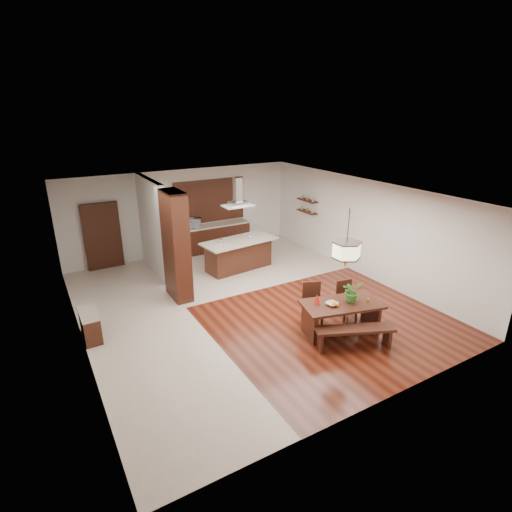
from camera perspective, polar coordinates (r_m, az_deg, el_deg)
room_shell at (r=9.83m, az=-1.52°, el=4.13°), size 9.00×9.04×2.92m
tile_hallway at (r=9.75m, az=-15.95°, el=-10.05°), size 2.50×9.00×0.01m
tile_kitchen at (r=13.15m, az=-1.88°, el=-1.05°), size 5.50×4.00×0.01m
soffit_band at (r=9.63m, az=-1.56°, el=8.83°), size 8.00×9.00×0.02m
partition_pier at (r=10.54m, az=-11.34°, el=1.37°), size 0.45×1.00×2.90m
partition_stub at (r=12.46m, az=-14.56°, el=4.09°), size 0.18×2.40×2.90m
hallway_console at (r=9.64m, az=-22.59°, el=-9.18°), size 0.37×0.88×0.63m
hallway_doorway at (r=13.36m, az=-21.09°, el=2.66°), size 1.10×0.20×2.10m
rear_counter at (r=14.33m, az=-6.02°, el=2.68°), size 2.60×0.62×0.95m
kitchen_window at (r=14.22m, az=-6.65°, el=7.85°), size 2.60×0.08×1.50m
shelf_lower at (r=14.16m, az=7.28°, el=6.31°), size 0.26×0.90×0.04m
shelf_upper at (r=14.07m, az=7.36°, el=7.89°), size 0.26×0.90×0.04m
dining_table at (r=9.24m, az=12.08°, el=-7.66°), size 1.94×1.30×0.74m
dining_bench at (r=8.90m, az=13.85°, el=-11.24°), size 1.70×1.02×0.48m
dining_chair_left at (r=9.51m, az=8.16°, el=-6.86°), size 0.57×0.57×1.00m
dining_chair_right at (r=9.89m, az=12.91°, el=-6.24°), size 0.48×0.48×0.94m
pendant_lantern at (r=8.58m, az=12.92°, el=2.41°), size 0.64×0.64×1.31m
foliage_plant at (r=9.16m, az=13.54°, el=-4.92°), size 0.46×0.40×0.49m
fruit_bowl at (r=8.99m, az=10.79°, el=-6.74°), size 0.29×0.29×0.06m
napkin_cone at (r=8.96m, az=8.69°, el=-6.08°), size 0.19×0.19×0.24m
gold_ornament at (r=9.29m, az=15.73°, el=-6.16°), size 0.08×0.08×0.09m
kitchen_island at (r=12.56m, az=-2.48°, el=0.28°), size 2.45×1.29×0.97m
range_hood at (r=12.02m, az=-2.63°, el=9.13°), size 0.90×0.55×0.87m
island_cup at (r=12.51m, az=-0.88°, el=2.72°), size 0.12×0.12×0.09m
microwave at (r=13.85m, az=-9.06°, el=4.65°), size 0.68×0.59×0.32m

